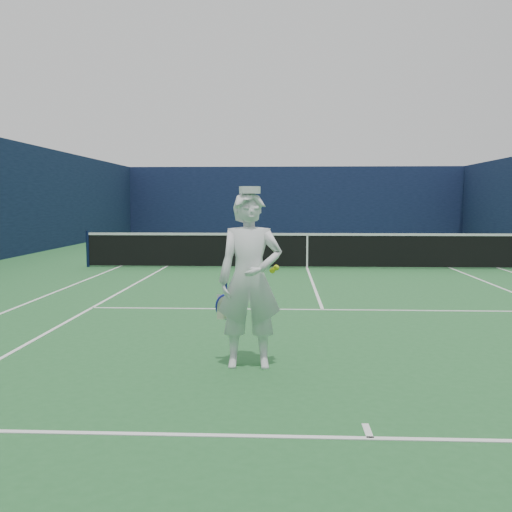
{
  "coord_description": "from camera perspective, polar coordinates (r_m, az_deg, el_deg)",
  "views": [
    {
      "loc": [
        -0.71,
        -16.33,
        1.89
      ],
      "look_at": [
        -1.08,
        -8.4,
        1.14
      ],
      "focal_mm": 40.0,
      "sensor_mm": 36.0,
      "label": 1
    }
  ],
  "objects": [
    {
      "name": "tennis_player",
      "position": [
        6.5,
        -0.62,
        -2.39
      ],
      "size": [
        0.82,
        0.52,
        2.07
      ],
      "rotation": [
        0.0,
        0.0,
        0.05
      ],
      "color": "white",
      "rests_on": "ground"
    },
    {
      "name": "tennis_net",
      "position": [
        16.4,
        5.14,
        0.72
      ],
      "size": [
        12.88,
        0.09,
        1.07
      ],
      "color": "#141E4C",
      "rests_on": "ground"
    },
    {
      "name": "windscreen_fence",
      "position": [
        16.34,
        5.18,
        5.78
      ],
      "size": [
        20.12,
        36.12,
        4.0
      ],
      "color": "#0E1636",
      "rests_on": "ground"
    },
    {
      "name": "court_markings",
      "position": [
        16.45,
        5.13,
        -1.19
      ],
      "size": [
        11.03,
        23.83,
        0.01
      ],
      "color": "white",
      "rests_on": "ground"
    },
    {
      "name": "ground",
      "position": [
        16.45,
        5.13,
        -1.21
      ],
      "size": [
        80.0,
        80.0,
        0.0
      ],
      "primitive_type": "plane",
      "color": "#266330",
      "rests_on": "ground"
    }
  ]
}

